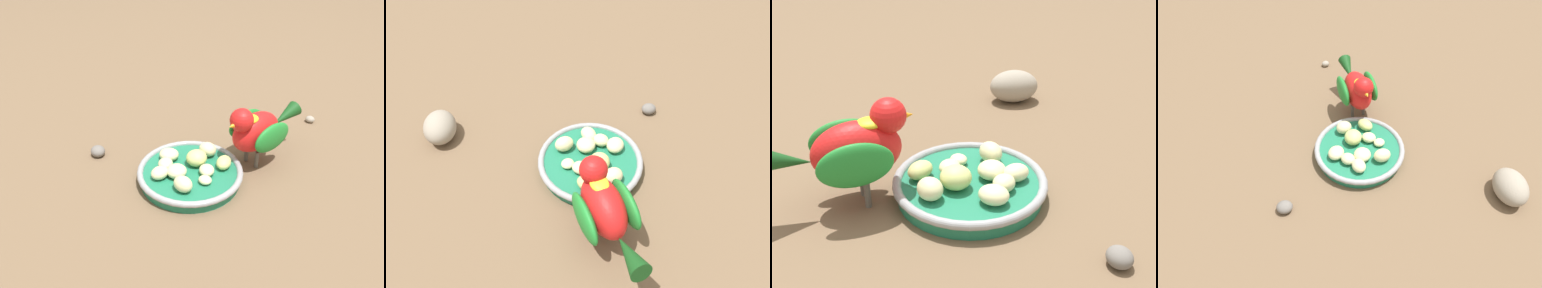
# 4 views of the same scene
# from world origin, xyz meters

# --- Properties ---
(ground_plane) EXTENTS (4.00, 4.00, 0.00)m
(ground_plane) POSITION_xyz_m (0.00, 0.00, 0.00)
(ground_plane) COLOR brown
(feeding_bowl) EXTENTS (0.19, 0.19, 0.03)m
(feeding_bowl) POSITION_xyz_m (-0.01, -0.01, 0.01)
(feeding_bowl) COLOR #1E7251
(feeding_bowl) RESTS_ON ground_plane
(apple_piece_0) EXTENTS (0.04, 0.04, 0.03)m
(apple_piece_0) POSITION_xyz_m (0.01, -0.07, 0.03)
(apple_piece_0) COLOR beige
(apple_piece_0) RESTS_ON feeding_bowl
(apple_piece_1) EXTENTS (0.05, 0.05, 0.03)m
(apple_piece_1) POSITION_xyz_m (0.00, -0.03, 0.04)
(apple_piece_1) COLOR #C6D17A
(apple_piece_1) RESTS_ON feeding_bowl
(apple_piece_2) EXTENTS (0.05, 0.05, 0.02)m
(apple_piece_2) POSITION_xyz_m (-0.01, 0.02, 0.03)
(apple_piece_2) COLOR beige
(apple_piece_2) RESTS_ON feeding_bowl
(apple_piece_3) EXTENTS (0.05, 0.05, 0.02)m
(apple_piece_3) POSITION_xyz_m (0.05, -0.00, 0.03)
(apple_piece_3) COLOR beige
(apple_piece_3) RESTS_ON feeding_bowl
(apple_piece_4) EXTENTS (0.04, 0.04, 0.02)m
(apple_piece_4) POSITION_xyz_m (-0.03, -0.03, 0.03)
(apple_piece_4) COLOR beige
(apple_piece_4) RESTS_ON feeding_bowl
(apple_piece_5) EXTENTS (0.03, 0.03, 0.01)m
(apple_piece_5) POSITION_xyz_m (-0.05, -0.01, 0.03)
(apple_piece_5) COLOR beige
(apple_piece_5) RESTS_ON feeding_bowl
(apple_piece_6) EXTENTS (0.04, 0.03, 0.03)m
(apple_piece_6) POSITION_xyz_m (-0.04, 0.04, 0.03)
(apple_piece_6) COLOR beige
(apple_piece_6) RESTS_ON feeding_bowl
(apple_piece_7) EXTENTS (0.03, 0.04, 0.02)m
(apple_piece_7) POSITION_xyz_m (0.01, 0.05, 0.03)
(apple_piece_7) COLOR beige
(apple_piece_7) RESTS_ON feeding_bowl
(apple_piece_8) EXTENTS (0.04, 0.04, 0.02)m
(apple_piece_8) POSITION_xyz_m (0.03, 0.02, 0.03)
(apple_piece_8) COLOR beige
(apple_piece_8) RESTS_ON feeding_bowl
(apple_piece_9) EXTENTS (0.04, 0.04, 0.02)m
(apple_piece_9) POSITION_xyz_m (-0.04, -0.06, 0.03)
(apple_piece_9) COLOR #C6D17A
(apple_piece_9) RESTS_ON feeding_bowl
(parrot) EXTENTS (0.09, 0.19, 0.13)m
(parrot) POSITION_xyz_m (-0.04, -0.14, 0.08)
(parrot) COLOR #59544C
(parrot) RESTS_ON ground_plane
(rock_large) EXTENTS (0.08, 0.09, 0.06)m
(rock_large) POSITION_xyz_m (-0.26, 0.17, 0.03)
(rock_large) COLOR gray
(rock_large) RESTS_ON ground_plane
(pebble_0) EXTENTS (0.03, 0.03, 0.02)m
(pebble_0) POSITION_xyz_m (0.17, 0.09, 0.01)
(pebble_0) COLOR slate
(pebble_0) RESTS_ON ground_plane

